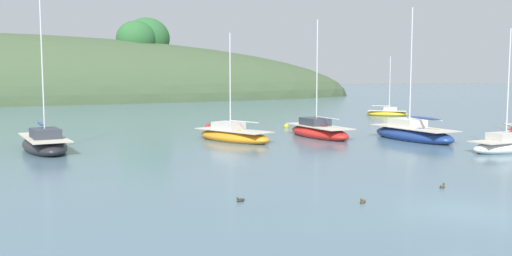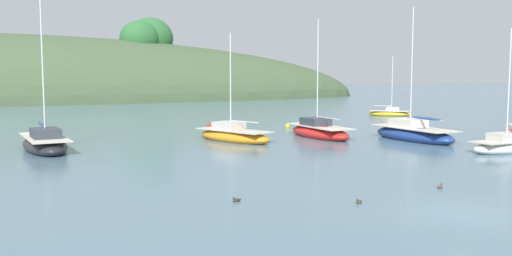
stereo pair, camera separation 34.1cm
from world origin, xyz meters
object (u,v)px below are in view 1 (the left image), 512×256
(sailboat_teal_outer, at_px, (387,113))
(duck_lone_left, at_px, (442,187))
(sailboat_grey_yawl, at_px, (508,146))
(sailboat_navy_dinghy, at_px, (233,135))
(mooring_buoy_outer, at_px, (208,126))
(sailboat_red_portside, at_px, (412,134))
(mooring_buoy_channel, at_px, (286,126))
(sailboat_orange_cutter, at_px, (318,131))
(duck_trailing, at_px, (240,200))
(duck_lone_right, at_px, (363,202))
(sailboat_white_near, at_px, (44,144))

(sailboat_teal_outer, bearing_deg, duck_lone_left, -122.08)
(sailboat_teal_outer, distance_m, sailboat_grey_yawl, 29.55)
(sailboat_navy_dinghy, bearing_deg, sailboat_teal_outer, 32.68)
(sailboat_teal_outer, height_order, mooring_buoy_outer, sailboat_teal_outer)
(sailboat_grey_yawl, bearing_deg, mooring_buoy_outer, 120.62)
(sailboat_grey_yawl, relative_size, duck_lone_left, 19.34)
(sailboat_red_portside, height_order, mooring_buoy_channel, sailboat_red_portside)
(sailboat_teal_outer, relative_size, mooring_buoy_channel, 13.01)
(mooring_buoy_channel, relative_size, duck_lone_left, 1.31)
(sailboat_orange_cutter, relative_size, duck_lone_left, 22.70)
(sailboat_navy_dinghy, distance_m, sailboat_orange_cutter, 7.03)
(sailboat_navy_dinghy, xyz_separation_m, duck_trailing, (-6.30, -18.35, -0.35))
(sailboat_orange_cutter, xyz_separation_m, sailboat_teal_outer, (17.76, 16.01, -0.12))
(duck_lone_right, bearing_deg, sailboat_teal_outer, 53.51)
(sailboat_navy_dinghy, relative_size, duck_lone_right, 20.32)
(duck_trailing, bearing_deg, sailboat_teal_outer, 47.77)
(sailboat_white_near, bearing_deg, duck_lone_right, -61.27)
(sailboat_teal_outer, distance_m, mooring_buoy_channel, 18.86)
(duck_lone_right, xyz_separation_m, duck_trailing, (-4.29, 1.98, 0.00))
(sailboat_navy_dinghy, distance_m, mooring_buoy_channel, 10.91)
(sailboat_white_near, bearing_deg, sailboat_red_portside, -9.10)
(sailboat_teal_outer, bearing_deg, mooring_buoy_channel, -153.69)
(sailboat_navy_dinghy, height_order, sailboat_teal_outer, sailboat_navy_dinghy)
(sailboat_navy_dinghy, height_order, sailboat_orange_cutter, sailboat_orange_cutter)
(sailboat_white_near, height_order, mooring_buoy_channel, sailboat_white_near)
(sailboat_red_portside, relative_size, mooring_buoy_channel, 18.60)
(sailboat_teal_outer, xyz_separation_m, duck_lone_left, (-22.00, -35.10, -0.26))
(duck_lone_right, bearing_deg, mooring_buoy_outer, 83.87)
(mooring_buoy_outer, xyz_separation_m, duck_trailing, (-7.58, -28.72, -0.07))
(sailboat_teal_outer, distance_m, duck_lone_right, 45.06)
(duck_lone_right, height_order, duck_trailing, same)
(sailboat_red_portside, bearing_deg, mooring_buoy_outer, 127.43)
(duck_lone_left, bearing_deg, duck_trailing, 174.61)
(sailboat_teal_outer, relative_size, duck_lone_right, 17.61)
(sailboat_orange_cutter, xyz_separation_m, mooring_buoy_channel, (0.85, 7.65, -0.31))
(mooring_buoy_channel, bearing_deg, duck_lone_left, -100.78)
(sailboat_white_near, relative_size, mooring_buoy_outer, 19.84)
(sailboat_red_portside, distance_m, sailboat_white_near, 25.91)
(sailboat_orange_cutter, bearing_deg, sailboat_grey_yawl, -57.75)
(sailboat_orange_cutter, bearing_deg, mooring_buoy_outer, 118.74)
(sailboat_navy_dinghy, bearing_deg, duck_trailing, -108.96)
(sailboat_navy_dinghy, xyz_separation_m, sailboat_white_near, (-12.98, -0.32, 0.04))
(sailboat_white_near, distance_m, duck_trailing, 19.22)
(duck_trailing, bearing_deg, sailboat_white_near, 110.32)
(sailboat_grey_yawl, bearing_deg, duck_trailing, -162.34)
(mooring_buoy_outer, bearing_deg, sailboat_teal_outer, 13.24)
(mooring_buoy_channel, relative_size, duck_lone_right, 1.35)
(sailboat_red_portside, bearing_deg, sailboat_grey_yawl, -76.37)
(sailboat_red_portside, relative_size, duck_lone_left, 24.45)
(sailboat_red_portside, relative_size, sailboat_teal_outer, 1.43)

